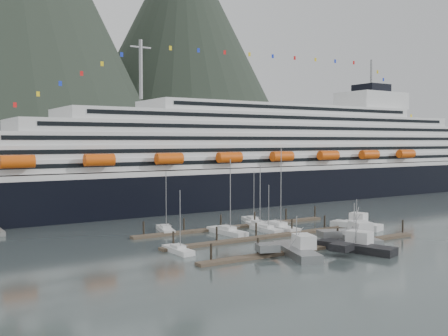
{
  "coord_description": "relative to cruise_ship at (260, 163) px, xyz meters",
  "views": [
    {
      "loc": [
        -67.35,
        -78.14,
        18.99
      ],
      "look_at": [
        -4.1,
        22.0,
        12.79
      ],
      "focal_mm": 42.0,
      "sensor_mm": 36.0,
      "label": 1
    }
  ],
  "objects": [
    {
      "name": "ground",
      "position": [
        -30.03,
        -54.94,
        -12.04
      ],
      "size": [
        1600.0,
        1600.0,
        0.0
      ],
      "primitive_type": "plane",
      "color": "#485555",
      "rests_on": "ground"
    },
    {
      "name": "mountains",
      "position": [
        22.46,
        533.6,
        151.36
      ],
      "size": [
        870.0,
        440.0,
        420.0
      ],
      "color": "black",
      "rests_on": "ground"
    },
    {
      "name": "cruise_ship",
      "position": [
        0.0,
        0.0,
        0.0
      ],
      "size": [
        210.0,
        30.4,
        50.3
      ],
      "color": "black",
      "rests_on": "ground"
    },
    {
      "name": "dock_near",
      "position": [
        -34.95,
        -64.89,
        -11.73
      ],
      "size": [
        48.18,
        2.28,
        3.2
      ],
      "color": "#493C2F",
      "rests_on": "ground"
    },
    {
      "name": "dock_mid",
      "position": [
        -34.95,
        -51.89,
        -11.73
      ],
      "size": [
        48.18,
        2.28,
        3.2
      ],
      "color": "#493C2F",
      "rests_on": "ground"
    },
    {
      "name": "dock_far",
      "position": [
        -34.95,
        -38.89,
        -11.73
      ],
      "size": [
        48.18,
        2.28,
        3.2
      ],
      "color": "#493C2F",
      "rests_on": "ground"
    },
    {
      "name": "sailboat_a",
      "position": [
        -57.03,
        -54.58,
        -11.65
      ],
      "size": [
        2.5,
        7.75,
        11.04
      ],
      "rotation": [
        0.0,
        0.0,
        1.61
      ],
      "color": "silver",
      "rests_on": "ground"
    },
    {
      "name": "sailboat_b",
      "position": [
        -40.5,
        -44.22,
        -11.6
      ],
      "size": [
        3.77,
        10.72,
        15.8
      ],
      "rotation": [
        0.0,
        0.0,
        1.67
      ],
      "color": "silver",
      "rests_on": "ground"
    },
    {
      "name": "sailboat_c",
      "position": [
        -31.94,
        -45.99,
        -11.65
      ],
      "size": [
        2.43,
        8.74,
        10.26
      ],
      "rotation": [
        0.0,
        0.0,
        1.58
      ],
      "color": "silver",
      "rests_on": "ground"
    },
    {
      "name": "sailboat_d",
      "position": [
        -28.65,
        -45.49,
        -11.58
      ],
      "size": [
        2.99,
        12.37,
        17.86
      ],
      "rotation": [
        0.0,
        0.0,
        1.58
      ],
      "color": "silver",
      "rests_on": "ground"
    },
    {
      "name": "sailboat_e",
      "position": [
        -49.87,
        -34.95,
        -11.63
      ],
      "size": [
        4.46,
        9.28,
        13.03
      ],
      "rotation": [
        0.0,
        0.0,
        1.32
      ],
      "color": "silver",
      "rests_on": "ground"
    },
    {
      "name": "sailboat_f",
      "position": [
        -31.03,
        -41.98,
        -11.6
      ],
      "size": [
        4.89,
        9.74,
        14.29
      ],
      "rotation": [
        0.0,
        0.0,
        1.33
      ],
      "color": "silver",
      "rests_on": "ground"
    },
    {
      "name": "sailboat_g",
      "position": [
        -27.6,
        -34.95,
        -11.64
      ],
      "size": [
        4.95,
        9.87,
        12.34
      ],
      "rotation": [
        0.0,
        0.0,
        1.29
      ],
      "color": "silver",
      "rests_on": "ground"
    },
    {
      "name": "trawler_a",
      "position": [
        -41.79,
        -67.17,
        -11.12
      ],
      "size": [
        10.69,
        13.72,
        7.29
      ],
      "rotation": [
        0.0,
        0.0,
        1.25
      ],
      "color": "gray",
      "rests_on": "ground"
    },
    {
      "name": "trawler_c",
      "position": [
        -30.88,
        -69.99,
        -11.15
      ],
      "size": [
        10.71,
        14.06,
        6.96
      ],
      "rotation": [
        0.0,
        0.0,
        1.88
      ],
      "color": "black",
      "rests_on": "ground"
    },
    {
      "name": "trawler_d",
      "position": [
        -25.15,
        -63.99,
        -11.05
      ],
      "size": [
        11.02,
        14.09,
        8.08
      ],
      "rotation": [
        0.0,
        0.0,
        1.28
      ],
      "color": "gray",
      "rests_on": "ground"
    },
    {
      "name": "trawler_e",
      "position": [
        -13.47,
        -53.59,
        -11.14
      ],
      "size": [
        9.19,
        11.33,
        6.99
      ],
      "rotation": [
        0.0,
        0.0,
        1.89
      ],
      "color": "silver",
      "rests_on": "ground"
    }
  ]
}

